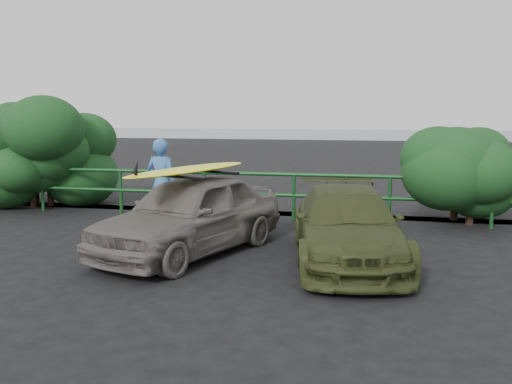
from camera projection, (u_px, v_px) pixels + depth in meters
ground at (165, 287)px, 7.64m from camera, size 80.00×80.00×0.00m
ocean at (355, 132)px, 65.70m from camera, size 200.00×200.00×0.00m
guardrail at (248, 195)px, 12.41m from camera, size 14.00×0.08×1.04m
shrub_left at (58, 157)px, 13.70m from camera, size 3.20×2.40×2.49m
shrub_right at (489, 179)px, 11.78m from camera, size 3.20×2.40×1.91m
sedan at (190, 215)px, 9.36m from camera, size 2.74×4.14×1.31m
olive_vehicle at (347, 226)px, 8.87m from camera, size 2.23×4.14×1.14m
man at (162, 183)px, 11.45m from camera, size 0.72×0.53×1.80m
roof_rack at (189, 174)px, 9.27m from camera, size 1.58×1.33×0.04m
surfboard at (189, 170)px, 9.26m from camera, size 1.57×3.01×0.09m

